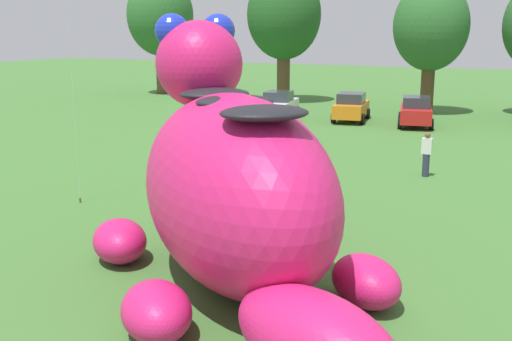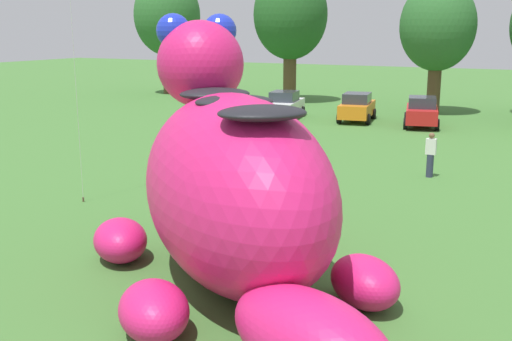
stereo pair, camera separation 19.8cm
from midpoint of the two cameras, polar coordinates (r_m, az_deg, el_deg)
ground_plane at (r=13.84m, az=3.84°, el=-10.59°), size 160.00×160.00×0.00m
giant_inflatable_creature at (r=13.43m, az=-1.43°, el=-1.56°), size 10.73×8.67×5.90m
car_white at (r=38.80m, az=2.80°, el=6.05°), size 2.50×4.35×1.72m
car_orange at (r=38.19m, az=9.44°, el=5.78°), size 2.43×4.32×1.72m
car_red at (r=36.87m, az=15.17°, el=5.25°), size 2.60×4.37×1.72m
tree_far_left at (r=54.38m, az=-8.08°, el=13.87°), size 5.59×5.59×9.93m
tree_left at (r=47.80m, az=3.31°, el=14.05°), size 5.55×5.55×9.85m
tree_mid_left at (r=42.58m, az=16.53°, el=12.59°), size 4.84×4.84×8.60m
spectator_near_inflatable at (r=30.90m, az=-1.64°, el=4.27°), size 0.38×0.26×1.71m
spectator_mid_field at (r=24.30m, az=16.01°, el=1.38°), size 0.38×0.26×1.71m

